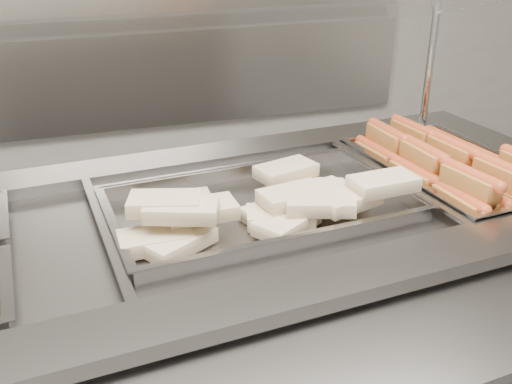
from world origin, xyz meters
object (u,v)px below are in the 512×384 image
object	(u,v)px
pan_hotdogs	(450,179)
sneeze_guard	(200,29)
steam_counter	(239,358)
pan_wraps	(260,210)

from	to	relation	value
pan_hotdogs	sneeze_guard	bearing A→B (deg)	164.72
steam_counter	pan_hotdogs	bearing A→B (deg)	4.00
steam_counter	pan_wraps	xyz separation A→B (m)	(0.07, 0.00, 0.47)
sneeze_guard	pan_hotdogs	size ratio (longest dim) A/B	2.91
steam_counter	sneeze_guard	xyz separation A→B (m)	(-0.02, 0.24, 0.91)
pan_wraps	pan_hotdogs	bearing A→B (deg)	4.00
sneeze_guard	pan_hotdogs	world-z (taller)	sneeze_guard
pan_hotdogs	pan_wraps	distance (m)	0.63
pan_hotdogs	pan_wraps	size ratio (longest dim) A/B	0.81
steam_counter	sneeze_guard	size ratio (longest dim) A/B	1.16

